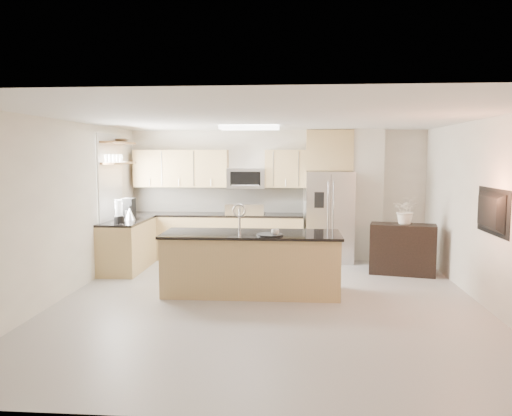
# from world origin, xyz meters

# --- Properties ---
(floor) EXTENTS (6.50, 6.50, 0.00)m
(floor) POSITION_xyz_m (0.00, 0.00, 0.00)
(floor) COLOR #A4A09C
(floor) RESTS_ON ground
(ceiling) EXTENTS (6.00, 6.50, 0.02)m
(ceiling) POSITION_xyz_m (0.00, 0.00, 2.60)
(ceiling) COLOR silver
(ceiling) RESTS_ON wall_back
(wall_back) EXTENTS (6.00, 0.02, 2.60)m
(wall_back) POSITION_xyz_m (0.00, 3.25, 1.30)
(wall_back) COLOR silver
(wall_back) RESTS_ON floor
(wall_front) EXTENTS (6.00, 0.02, 2.60)m
(wall_front) POSITION_xyz_m (0.00, -3.25, 1.30)
(wall_front) COLOR silver
(wall_front) RESTS_ON floor
(wall_left) EXTENTS (0.02, 6.50, 2.60)m
(wall_left) POSITION_xyz_m (-3.00, 0.00, 1.30)
(wall_left) COLOR silver
(wall_left) RESTS_ON floor
(wall_right) EXTENTS (0.02, 6.50, 2.60)m
(wall_right) POSITION_xyz_m (3.00, 0.00, 1.30)
(wall_right) COLOR silver
(wall_right) RESTS_ON floor
(back_counter) EXTENTS (3.55, 0.66, 1.44)m
(back_counter) POSITION_xyz_m (-1.23, 2.93, 0.47)
(back_counter) COLOR tan
(back_counter) RESTS_ON floor
(left_counter) EXTENTS (0.66, 1.50, 0.92)m
(left_counter) POSITION_xyz_m (-2.67, 1.85, 0.46)
(left_counter) COLOR tan
(left_counter) RESTS_ON floor
(range) EXTENTS (0.76, 0.64, 1.14)m
(range) POSITION_xyz_m (-0.60, 2.92, 0.47)
(range) COLOR black
(range) RESTS_ON floor
(upper_cabinets) EXTENTS (3.50, 0.33, 0.75)m
(upper_cabinets) POSITION_xyz_m (-1.30, 3.09, 1.83)
(upper_cabinets) COLOR tan
(upper_cabinets) RESTS_ON wall_back
(microwave) EXTENTS (0.76, 0.40, 0.40)m
(microwave) POSITION_xyz_m (-0.60, 3.04, 1.63)
(microwave) COLOR #BDBDC0
(microwave) RESTS_ON upper_cabinets
(refrigerator) EXTENTS (0.92, 0.78, 1.78)m
(refrigerator) POSITION_xyz_m (1.06, 2.87, 0.89)
(refrigerator) COLOR #BDBDC0
(refrigerator) RESTS_ON floor
(partition_column) EXTENTS (0.60, 0.30, 2.60)m
(partition_column) POSITION_xyz_m (1.82, 3.10, 1.30)
(partition_column) COLOR beige
(partition_column) RESTS_ON floor
(window) EXTENTS (0.04, 1.15, 1.65)m
(window) POSITION_xyz_m (-2.98, 1.85, 1.65)
(window) COLOR white
(window) RESTS_ON wall_left
(shelf_lower) EXTENTS (0.30, 1.20, 0.04)m
(shelf_lower) POSITION_xyz_m (-2.85, 1.95, 1.95)
(shelf_lower) COLOR brown
(shelf_lower) RESTS_ON wall_left
(shelf_upper) EXTENTS (0.30, 1.20, 0.04)m
(shelf_upper) POSITION_xyz_m (-2.85, 1.95, 2.32)
(shelf_upper) COLOR brown
(shelf_upper) RESTS_ON wall_left
(ceiling_fixture) EXTENTS (1.00, 0.50, 0.06)m
(ceiling_fixture) POSITION_xyz_m (-0.40, 1.60, 2.56)
(ceiling_fixture) COLOR white
(ceiling_fixture) RESTS_ON ceiling
(island) EXTENTS (2.68, 0.98, 1.35)m
(island) POSITION_xyz_m (-0.27, 0.44, 0.47)
(island) COLOR tan
(island) RESTS_ON floor
(credenza) EXTENTS (1.19, 0.69, 0.89)m
(credenza) POSITION_xyz_m (2.28, 1.85, 0.45)
(credenza) COLOR black
(credenza) RESTS_ON floor
(cup) EXTENTS (0.15, 0.15, 0.09)m
(cup) POSITION_xyz_m (0.10, 0.22, 0.97)
(cup) COLOR white
(cup) RESTS_ON island
(platter) EXTENTS (0.47, 0.47, 0.02)m
(platter) POSITION_xyz_m (0.02, 0.21, 0.94)
(platter) COLOR black
(platter) RESTS_ON island
(blender) EXTENTS (0.17, 0.17, 0.40)m
(blender) POSITION_xyz_m (-2.67, 1.44, 1.09)
(blender) COLOR black
(blender) RESTS_ON left_counter
(kettle) EXTENTS (0.21, 0.21, 0.26)m
(kettle) POSITION_xyz_m (-2.63, 1.86, 1.03)
(kettle) COLOR #BDBDC0
(kettle) RESTS_ON left_counter
(coffee_maker) EXTENTS (0.20, 0.25, 0.38)m
(coffee_maker) POSITION_xyz_m (-2.69, 2.00, 1.10)
(coffee_maker) COLOR black
(coffee_maker) RESTS_ON left_counter
(bowl) EXTENTS (0.35, 0.35, 0.08)m
(bowl) POSITION_xyz_m (-2.85, 2.20, 2.38)
(bowl) COLOR #BDBDC0
(bowl) RESTS_ON shelf_upper
(flower_vase) EXTENTS (0.82, 0.77, 0.73)m
(flower_vase) POSITION_xyz_m (2.33, 1.87, 1.26)
(flower_vase) COLOR white
(flower_vase) RESTS_ON credenza
(television) EXTENTS (0.14, 1.08, 0.62)m
(television) POSITION_xyz_m (2.91, -0.20, 1.35)
(television) COLOR black
(television) RESTS_ON wall_right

